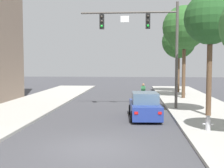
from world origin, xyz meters
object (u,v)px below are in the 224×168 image
street_tree_second (210,19)px  street_tree_farthest (179,42)px  fire_hydrant (208,123)px  street_tree_third (184,28)px  car_lead_blue (145,107)px  traffic_signal_mast (149,35)px  pedestrian_crossing_road (143,92)px

street_tree_second → street_tree_farthest: bearing=89.1°
street_tree_second → fire_hydrant: bearing=-103.7°
fire_hydrant → street_tree_second: size_ratio=0.10×
street_tree_second → street_tree_third: (-0.06, 9.23, 0.57)m
street_tree_second → street_tree_farthest: size_ratio=1.01×
street_tree_second → car_lead_blue: bearing=-173.2°
traffic_signal_mast → car_lead_blue: 5.70m
fire_hydrant → street_tree_third: (0.94, 13.34, 6.07)m
street_tree_third → car_lead_blue: bearing=-111.7°
traffic_signal_mast → street_tree_second: size_ratio=1.00×
street_tree_farthest → pedestrian_crossing_road: bearing=-117.0°
pedestrian_crossing_road → street_tree_farthest: size_ratio=0.22×
pedestrian_crossing_road → street_tree_second: street_tree_second is taller
street_tree_farthest → street_tree_second: bearing=-90.9°
car_lead_blue → street_tree_third: bearing=68.3°
street_tree_third → street_tree_farthest: size_ratio=1.14×
street_tree_third → street_tree_second: bearing=-89.6°
street_tree_second → street_tree_farthest: street_tree_second is taller
pedestrian_crossing_road → traffic_signal_mast: bearing=-86.1°
car_lead_blue → pedestrian_crossing_road: pedestrian_crossing_road is taller
pedestrian_crossing_road → car_lead_blue: bearing=-90.8°
pedestrian_crossing_road → street_tree_second: size_ratio=0.22×
fire_hydrant → street_tree_third: street_tree_third is taller
street_tree_third → street_tree_farthest: street_tree_third is taller
traffic_signal_mast → fire_hydrant: bearing=-69.8°
fire_hydrant → street_tree_second: 6.95m
fire_hydrant → street_tree_farthest: (1.22, 18.81, 5.18)m
car_lead_blue → street_tree_third: (3.86, 9.70, 5.86)m
traffic_signal_mast → pedestrian_crossing_road: size_ratio=4.57×
pedestrian_crossing_road → street_tree_second: 9.30m
street_tree_third → traffic_signal_mast: bearing=-118.6°
traffic_signal_mast → car_lead_blue: (-0.36, -3.30, -4.64)m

